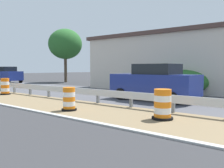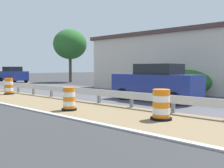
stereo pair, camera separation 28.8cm
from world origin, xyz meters
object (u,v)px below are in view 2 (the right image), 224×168
traffic_barrel_close (161,106)px  car_lead_near_lane (156,82)px  traffic_barrel_far (9,87)px  traffic_barrel_mid (69,100)px  car_mid_far_lane (13,75)px

traffic_barrel_close → car_lead_near_lane: (4.15, 2.59, 0.53)m
traffic_barrel_close → traffic_barrel_far: bearing=88.1°
car_lead_near_lane → traffic_barrel_mid: bearing=77.5°
traffic_barrel_mid → traffic_barrel_far: size_ratio=0.88×
car_mid_far_lane → traffic_barrel_close: bearing=-14.1°
car_mid_far_lane → traffic_barrel_far: bearing=-25.7°
traffic_barrel_mid → car_lead_near_lane: size_ratio=0.20×
traffic_barrel_far → car_mid_far_lane: car_mid_far_lane is taller
traffic_barrel_close → traffic_barrel_far: (0.39, 11.69, 0.03)m
traffic_barrel_far → car_lead_near_lane: size_ratio=0.23×
car_lead_near_lane → traffic_barrel_far: bearing=23.7°
traffic_barrel_close → car_mid_far_lane: (7.15, 24.42, 0.51)m
traffic_barrel_close → traffic_barrel_mid: bearing=103.0°
traffic_barrel_far → traffic_barrel_close: bearing=-91.9°
traffic_barrel_far → car_mid_far_lane: (6.76, 12.74, 0.48)m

